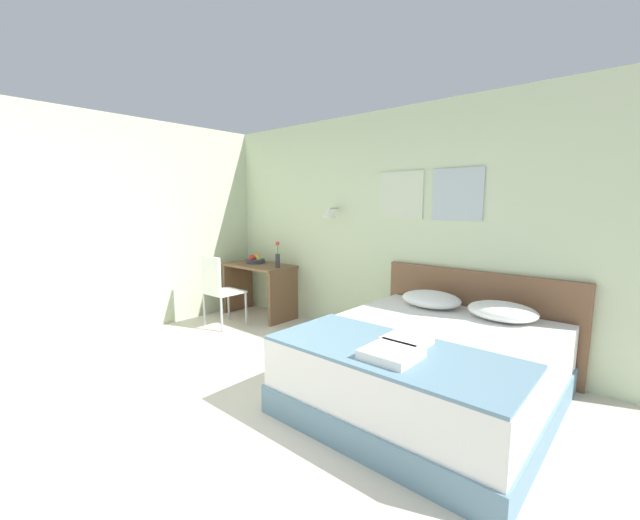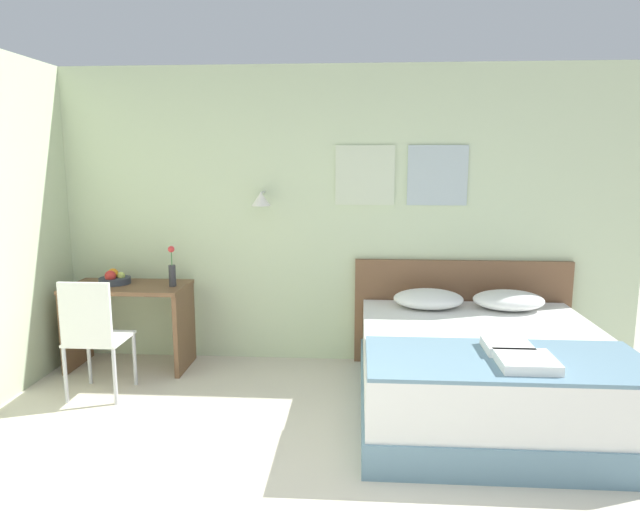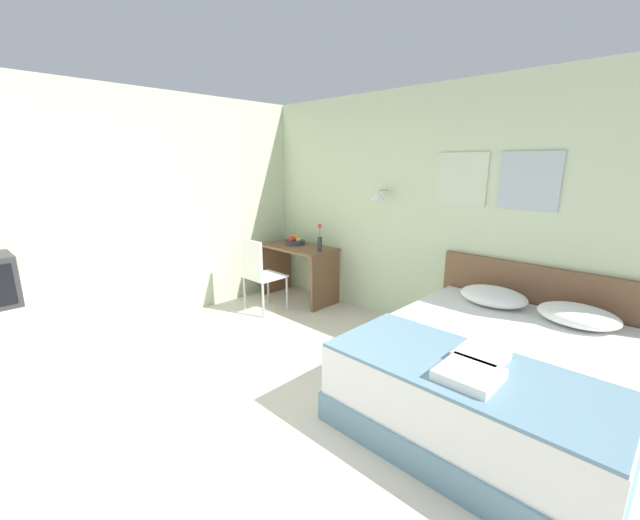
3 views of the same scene
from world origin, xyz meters
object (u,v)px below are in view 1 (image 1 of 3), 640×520
Objects in this scene: pillow_right at (502,311)px; folded_towel_mid_bed at (391,354)px; flower_vase at (278,257)px; fruit_bowl at (255,260)px; throw_blanket at (392,351)px; headboard at (475,318)px; folded_towel_near_foot at (407,341)px; bed at (428,367)px; desk at (259,281)px; pillow_left at (431,299)px; desk_chair at (218,286)px.

folded_towel_mid_bed is at bearing -100.11° from pillow_right.
flower_vase reaches higher than pillow_right.
flower_vase is at bearing -6.96° from fruit_bowl.
throw_blanket is 6.36× the size of fruit_bowl.
headboard is at bearing 4.68° from fruit_bowl.
bed is at bearing 94.34° from folded_towel_near_foot.
folded_towel_near_foot is at bearing 98.85° from folded_towel_mid_bed.
folded_towel_mid_bed is 0.32× the size of desk.
fruit_bowl reaches higher than pillow_right.
desk is at bearing 166.11° from bed.
pillow_right is at bearing -0.13° from desk.
pillow_left reaches higher than folded_towel_near_foot.
headboard reaches higher than desk_chair.
headboard is 3.26× the size of pillow_right.
flower_vase reaches higher than pillow_left.
throw_blanket is 5.22× the size of folded_towel_mid_bed.
folded_towel_near_foot is 3.35m from fruit_bowl.
headboard is 2.59m from flower_vase.
headboard is 6.58× the size of folded_towel_near_foot.
headboard reaches higher than folded_towel_mid_bed.
desk_chair reaches higher than fruit_bowl.
flower_vase is (-2.61, 1.42, 0.25)m from folded_towel_mid_bed.
pillow_right is at bearing 0.00° from pillow_left.
desk_chair is at bearing -79.51° from fruit_bowl.
folded_towel_mid_bed is 0.94× the size of flower_vase.
pillow_right is 1.34m from throw_blanket.
flower_vase reaches higher than throw_blanket.
fruit_bowl is 0.56m from flower_vase.
bed is 1.04× the size of headboard.
flower_vase reaches higher than headboard.
folded_towel_near_foot is at bearing -24.03° from flower_vase.
desk_chair reaches higher than throw_blanket.
desk_chair is (-3.28, -0.69, -0.12)m from pillow_right.
pillow_right reaches higher than throw_blanket.
flower_vase reaches higher than desk_chair.
pillow_left is at bearing 180.00° from pillow_right.
fruit_bowl is at bearing 154.75° from folded_towel_mid_bed.
pillow_right is at bearing -0.86° from fruit_bowl.
folded_towel_mid_bed is at bearing -74.10° from pillow_left.
desk is (-2.95, 1.31, -0.09)m from throw_blanket.
headboard is 6.99× the size of fruit_bowl.
throw_blanket is 3.23m from desk.
fruit_bowl is (-3.16, 1.49, 0.15)m from folded_towel_mid_bed.
desk_chair reaches higher than bed.
headboard is at bearing 90.00° from throw_blanket.
fruit_bowl is (-3.09, 0.77, 0.50)m from bed.
headboard is 3.26× the size of pillow_left.
throw_blanket is 3.37m from fruit_bowl.
folded_towel_mid_bed is (0.08, -0.14, 0.04)m from throw_blanket.
fruit_bowl is (-3.09, 1.35, 0.19)m from throw_blanket.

